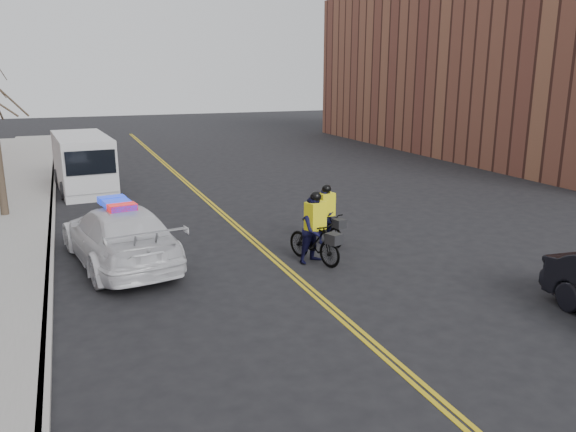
{
  "coord_description": "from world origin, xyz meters",
  "views": [
    {
      "loc": [
        -5.28,
        -12.41,
        5.24
      ],
      "look_at": [
        0.34,
        1.79,
        1.3
      ],
      "focal_mm": 35.0,
      "sensor_mm": 36.0,
      "label": 1
    }
  ],
  "objects_px": {
    "cyclist_far": "(315,235)",
    "cyclist_near": "(326,223)",
    "police_cruiser": "(119,235)",
    "cargo_van": "(84,164)"
  },
  "relations": [
    {
      "from": "cargo_van",
      "to": "cyclist_far",
      "type": "relative_size",
      "value": 2.89
    },
    {
      "from": "cyclist_near",
      "to": "cyclist_far",
      "type": "relative_size",
      "value": 0.95
    },
    {
      "from": "police_cruiser",
      "to": "cyclist_far",
      "type": "height_order",
      "value": "cyclist_far"
    },
    {
      "from": "cargo_van",
      "to": "cyclist_near",
      "type": "xyz_separation_m",
      "value": [
        6.69,
        -11.35,
        -0.56
      ]
    },
    {
      "from": "cyclist_far",
      "to": "cyclist_near",
      "type": "bearing_deg",
      "value": 36.12
    },
    {
      "from": "police_cruiser",
      "to": "cargo_van",
      "type": "bearing_deg",
      "value": -96.72
    },
    {
      "from": "cyclist_near",
      "to": "cyclist_far",
      "type": "distance_m",
      "value": 1.91
    },
    {
      "from": "police_cruiser",
      "to": "cyclist_near",
      "type": "distance_m",
      "value": 6.21
    },
    {
      "from": "cargo_van",
      "to": "cyclist_far",
      "type": "height_order",
      "value": "cargo_van"
    },
    {
      "from": "police_cruiser",
      "to": "cyclist_far",
      "type": "xyz_separation_m",
      "value": [
        5.13,
        -1.89,
        -0.03
      ]
    }
  ]
}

